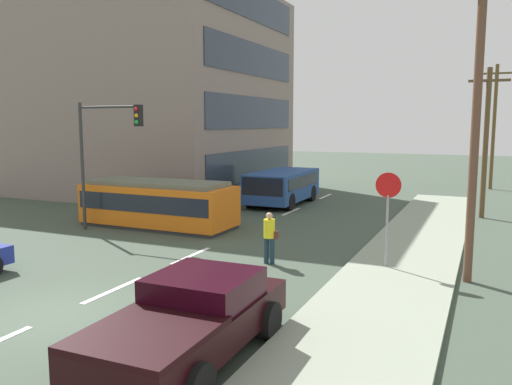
{
  "coord_description": "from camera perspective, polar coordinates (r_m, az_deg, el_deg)",
  "views": [
    {
      "loc": [
        9.05,
        -8.7,
        4.47
      ],
      "look_at": [
        1.27,
        8.56,
        1.93
      ],
      "focal_mm": 36.28,
      "sensor_mm": 36.0,
      "label": 1
    }
  ],
  "objects": [
    {
      "name": "traffic_light_mast",
      "position": [
        22.0,
        -16.39,
        5.41
      ],
      "size": [
        3.16,
        0.33,
        5.32
      ],
      "color": "#333333",
      "rests_on": "ground"
    },
    {
      "name": "utility_pole_near",
      "position": [
        15.47,
        23.06,
        6.86
      ],
      "size": [
        1.8,
        0.24,
        8.48
      ],
      "color": "brown",
      "rests_on": "ground"
    },
    {
      "name": "parked_sedan_furthest",
      "position": [
        37.81,
        2.51,
        1.79
      ],
      "size": [
        1.99,
        4.26,
        1.19
      ],
      "color": "#2B4A41",
      "rests_on": "ground"
    },
    {
      "name": "utility_pole_far",
      "position": [
        38.6,
        24.75,
        6.79
      ],
      "size": [
        1.8,
        0.24,
        8.37
      ],
      "color": "brown",
      "rests_on": "ground"
    },
    {
      "name": "ground_plane",
      "position": [
        21.26,
        -1.52,
        -4.51
      ],
      "size": [
        120.0,
        120.0,
        0.0
      ],
      "primitive_type": "plane",
      "color": "#3F4D3F"
    },
    {
      "name": "lane_stripe_2",
      "position": [
        17.84,
        -7.17,
        -6.93
      ],
      "size": [
        0.16,
        2.4,
        0.01
      ],
      "primitive_type": "cube",
      "color": "silver",
      "rests_on": "ground"
    },
    {
      "name": "parked_sedan_mid",
      "position": [
        26.92,
        -8.33,
        -0.66
      ],
      "size": [
        2.06,
        4.26,
        1.19
      ],
      "color": "#35523B",
      "rests_on": "ground"
    },
    {
      "name": "stop_sign",
      "position": [
        15.99,
        14.34,
        -0.79
      ],
      "size": [
        0.76,
        0.07,
        2.88
      ],
      "color": "gray",
      "rests_on": "sidewalk_curb_right"
    },
    {
      "name": "pickup_truck_parked",
      "position": [
        10.13,
        -7.16,
        -13.7
      ],
      "size": [
        2.33,
        5.03,
        1.55
      ],
      "color": "black",
      "rests_on": "ground"
    },
    {
      "name": "corner_building",
      "position": [
        36.68,
        -13.35,
        10.45
      ],
      "size": [
        18.01,
        14.09,
        12.8
      ],
      "color": "gray",
      "rests_on": "ground"
    },
    {
      "name": "pedestrian_crossing",
      "position": [
        16.52,
        1.5,
        -4.7
      ],
      "size": [
        0.46,
        0.36,
        1.67
      ],
      "color": "#1B3242",
      "rests_on": "ground"
    },
    {
      "name": "lane_stripe_4",
      "position": [
        32.09,
        7.65,
        -0.43
      ],
      "size": [
        0.16,
        2.4,
        0.01
      ],
      "primitive_type": "cube",
      "color": "silver",
      "rests_on": "ground"
    },
    {
      "name": "parked_sedan_far",
      "position": [
        31.78,
        -3.34,
        0.67
      ],
      "size": [
        2.08,
        4.17,
        1.19
      ],
      "color": "maroon",
      "rests_on": "ground"
    },
    {
      "name": "utility_pole_mid",
      "position": [
        26.56,
        24.01,
        5.29
      ],
      "size": [
        1.8,
        0.24,
        7.03
      ],
      "color": "brown",
      "rests_on": "ground"
    },
    {
      "name": "lane_stripe_3",
      "position": [
        26.46,
        3.91,
        -2.1
      ],
      "size": [
        0.16,
        2.4,
        0.01
      ],
      "primitive_type": "cube",
      "color": "silver",
      "rests_on": "ground"
    },
    {
      "name": "sidewalk_curb_right",
      "position": [
        15.51,
        15.1,
        -9.12
      ],
      "size": [
        3.2,
        36.0,
        0.14
      ],
      "primitive_type": "cube",
      "color": "gray",
      "rests_on": "ground"
    },
    {
      "name": "city_bus",
      "position": [
        28.7,
        2.89,
        0.79
      ],
      "size": [
        2.6,
        5.78,
        1.83
      ],
      "color": "#26488C",
      "rests_on": "ground"
    },
    {
      "name": "streetcar_tram",
      "position": [
        22.83,
        -10.73,
        -1.14
      ],
      "size": [
        6.78,
        2.61,
        2.02
      ],
      "color": "orange",
      "rests_on": "ground"
    },
    {
      "name": "lane_stripe_1",
      "position": [
        14.71,
        -15.44,
        -10.32
      ],
      "size": [
        0.16,
        2.4,
        0.01
      ],
      "primitive_type": "cube",
      "color": "silver",
      "rests_on": "ground"
    }
  ]
}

